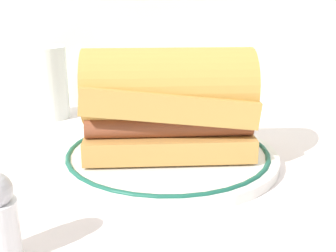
% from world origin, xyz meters
% --- Properties ---
extents(ground_plane, '(1.50, 1.50, 0.00)m').
position_xyz_m(ground_plane, '(0.00, 0.00, 0.00)').
color(ground_plane, white).
extents(plate, '(0.26, 0.26, 0.01)m').
position_xyz_m(plate, '(0.02, 0.03, 0.01)').
color(plate, white).
rests_on(plate, ground_plane).
extents(sausage_sandwich, '(0.20, 0.11, 0.12)m').
position_xyz_m(sausage_sandwich, '(0.02, 0.03, 0.07)').
color(sausage_sandwich, '#C28D47').
rests_on(sausage_sandwich, plate).
extents(drinking_glass, '(0.06, 0.06, 0.11)m').
position_xyz_m(drinking_glass, '(-0.15, 0.24, 0.05)').
color(drinking_glass, silver).
rests_on(drinking_glass, ground_plane).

